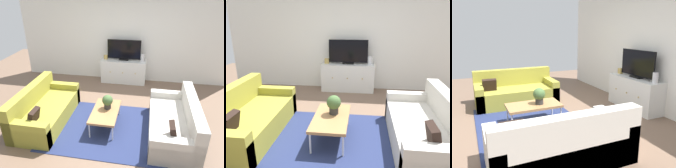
% 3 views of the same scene
% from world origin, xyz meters
% --- Properties ---
extents(ground_plane, '(10.00, 10.00, 0.00)m').
position_xyz_m(ground_plane, '(0.00, 0.00, 0.00)').
color(ground_plane, brown).
extents(wall_back, '(6.40, 0.12, 2.70)m').
position_xyz_m(wall_back, '(0.00, 2.55, 1.35)').
color(wall_back, silver).
rests_on(wall_back, ground_plane).
extents(area_rug, '(2.50, 1.90, 0.01)m').
position_xyz_m(area_rug, '(0.00, -0.15, 0.01)').
color(area_rug, navy).
rests_on(area_rug, ground_plane).
extents(couch_left_side, '(0.90, 1.88, 0.80)m').
position_xyz_m(couch_left_side, '(-1.44, -0.10, 0.26)').
color(couch_left_side, olive).
rests_on(couch_left_side, ground_plane).
extents(couch_right_side, '(0.90, 1.88, 0.80)m').
position_xyz_m(couch_right_side, '(1.44, -0.10, 0.26)').
color(couch_right_side, beige).
rests_on(couch_right_side, ground_plane).
extents(coffee_table, '(0.55, 1.00, 0.38)m').
position_xyz_m(coffee_table, '(-0.03, -0.06, 0.35)').
color(coffee_table, '#A37547').
rests_on(coffee_table, ground_plane).
extents(potted_plant, '(0.23, 0.23, 0.31)m').
position_xyz_m(potted_plant, '(-0.01, 0.05, 0.56)').
color(potted_plant, '#2D2D2D').
rests_on(potted_plant, coffee_table).
extents(tv_console, '(1.35, 0.47, 0.71)m').
position_xyz_m(tv_console, '(0.05, 2.27, 0.35)').
color(tv_console, silver).
rests_on(tv_console, ground_plane).
extents(flat_screen_tv, '(0.99, 0.16, 0.61)m').
position_xyz_m(flat_screen_tv, '(0.05, 2.29, 1.02)').
color(flat_screen_tv, black).
rests_on(flat_screen_tv, tv_console).
extents(glass_vase, '(0.11, 0.11, 0.21)m').
position_xyz_m(glass_vase, '(0.60, 2.27, 0.82)').
color(glass_vase, silver).
rests_on(glass_vase, tv_console).
extents(mantel_clock, '(0.11, 0.07, 0.13)m').
position_xyz_m(mantel_clock, '(-0.50, 2.27, 0.77)').
color(mantel_clock, tan).
rests_on(mantel_clock, tv_console).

